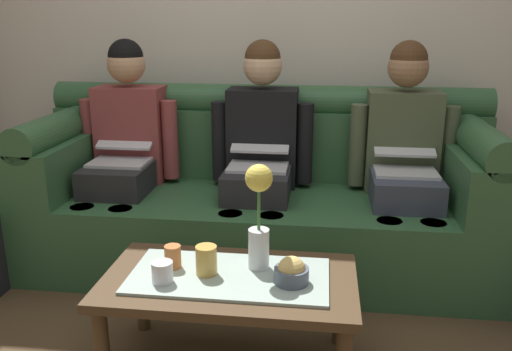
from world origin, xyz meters
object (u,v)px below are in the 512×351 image
(coffee_table, at_px, (229,289))
(snack_bowl, at_px, (291,272))
(person_left, at_px, (125,144))
(cup_near_right, at_px, (206,260))
(cup_far_center, at_px, (162,272))
(person_middle, at_px, (260,148))
(couch, at_px, (260,199))
(flower_vase, at_px, (259,213))
(cup_near_left, at_px, (173,257))
(person_right, at_px, (404,152))

(coffee_table, xyz_separation_m, snack_bowl, (0.24, -0.03, 0.10))
(person_left, xyz_separation_m, cup_near_right, (0.67, -0.99, -0.20))
(cup_near_right, distance_m, cup_far_center, 0.17)
(person_middle, relative_size, snack_bowl, 9.56)
(couch, xyz_separation_m, coffee_table, (-0.00, -0.99, -0.03))
(flower_vase, xyz_separation_m, cup_near_left, (-0.33, -0.04, -0.18))
(cup_near_right, bearing_deg, coffee_table, 3.93)
(couch, distance_m, flower_vase, 0.96)
(couch, distance_m, cup_far_center, 1.10)
(coffee_table, xyz_separation_m, cup_near_right, (-0.09, -0.01, 0.12))
(snack_bowl, height_order, cup_far_center, snack_bowl)
(person_right, height_order, cup_far_center, person_right)
(person_middle, distance_m, person_right, 0.76)
(person_right, relative_size, snack_bowl, 9.56)
(snack_bowl, xyz_separation_m, cup_far_center, (-0.47, -0.06, -0.00))
(coffee_table, relative_size, cup_far_center, 12.08)
(cup_near_right, height_order, cup_far_center, cup_near_right)
(coffee_table, bearing_deg, cup_far_center, -158.75)
(coffee_table, xyz_separation_m, flower_vase, (0.10, 0.07, 0.29))
(person_right, bearing_deg, flower_vase, -125.64)
(couch, bearing_deg, person_left, -179.65)
(person_middle, distance_m, snack_bowl, 1.06)
(coffee_table, height_order, snack_bowl, snack_bowl)
(person_left, height_order, person_middle, same)
(person_middle, xyz_separation_m, flower_vase, (0.10, -0.91, -0.03))
(snack_bowl, distance_m, cup_far_center, 0.47)
(couch, relative_size, person_right, 2.04)
(coffee_table, relative_size, flower_vase, 2.31)
(person_left, distance_m, flower_vase, 1.25)
(coffee_table, bearing_deg, couch, 90.00)
(snack_bowl, relative_size, cup_near_right, 1.14)
(flower_vase, bearing_deg, cup_near_right, -157.61)
(snack_bowl, xyz_separation_m, cup_near_right, (-0.32, 0.03, 0.02))
(couch, xyz_separation_m, person_right, (0.76, -0.00, 0.29))
(person_middle, bearing_deg, person_right, -0.00)
(flower_vase, distance_m, cup_far_center, 0.42)
(coffee_table, distance_m, cup_near_right, 0.14)
(couch, relative_size, cup_near_right, 22.14)
(flower_vase, relative_size, snack_bowl, 3.25)
(person_middle, distance_m, flower_vase, 0.92)
(person_left, distance_m, coffee_table, 1.28)
(cup_near_left, bearing_deg, person_left, 119.16)
(person_right, bearing_deg, couch, 179.64)
(couch, bearing_deg, cup_far_center, -102.12)
(person_middle, bearing_deg, couch, 90.00)
(person_right, xyz_separation_m, coffee_table, (-0.76, -0.98, -0.32))
(person_left, distance_m, cup_near_right, 1.21)
(couch, bearing_deg, coffee_table, -90.00)
(cup_near_right, bearing_deg, flower_vase, 22.39)
(flower_vase, relative_size, cup_near_right, 3.69)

